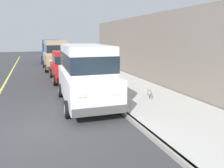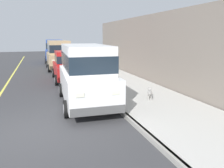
% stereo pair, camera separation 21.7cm
% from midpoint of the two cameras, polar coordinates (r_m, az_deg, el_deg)
% --- Properties ---
extents(ground_plane, '(80.00, 80.00, 0.00)m').
position_cam_midpoint_polar(ground_plane, '(7.20, -19.10, -11.98)').
color(ground_plane, '#38383A').
extents(curb, '(0.16, 64.00, 0.14)m').
position_cam_midpoint_polar(curb, '(7.76, 5.48, -9.03)').
color(curb, gray).
rests_on(curb, ground).
extents(sidewalk, '(3.60, 64.00, 0.14)m').
position_cam_midpoint_polar(sidewalk, '(8.61, 16.61, -7.34)').
color(sidewalk, '#B7B5AD').
rests_on(sidewalk, ground).
extents(car_white_van, '(2.27, 4.97, 2.52)m').
position_cam_midpoint_polar(car_white_van, '(9.46, -6.13, 3.11)').
color(car_white_van, white).
rests_on(car_white_van, ground).
extents(car_red_sedan, '(2.07, 4.61, 1.92)m').
position_cam_midpoint_polar(car_red_sedan, '(15.03, -10.66, 4.69)').
color(car_red_sedan, red).
rests_on(car_red_sedan, ground).
extents(car_tan_van, '(2.15, 4.90, 2.52)m').
position_cam_midpoint_polar(car_tan_van, '(20.26, -13.20, 7.60)').
color(car_tan_van, tan).
rests_on(car_tan_van, ground).
extents(car_blue_van, '(2.27, 4.97, 2.52)m').
position_cam_midpoint_polar(car_blue_van, '(25.98, -14.34, 8.46)').
color(car_blue_van, '#28479E').
rests_on(car_blue_van, ground).
extents(dog_grey, '(0.40, 0.70, 0.49)m').
position_cam_midpoint_polar(dog_grey, '(10.05, 10.27, -2.10)').
color(dog_grey, '#999691').
rests_on(dog_grey, sidewalk).
extents(building_facade, '(0.50, 20.00, 4.17)m').
position_cam_midpoint_polar(building_facade, '(14.49, 10.10, 8.82)').
color(building_facade, slate).
rests_on(building_facade, ground).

